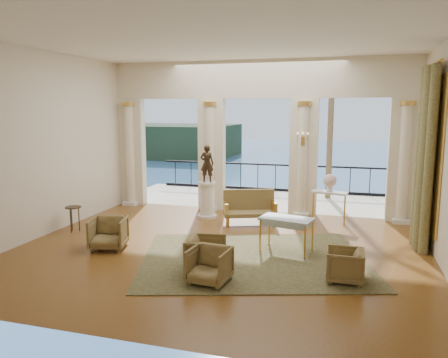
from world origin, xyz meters
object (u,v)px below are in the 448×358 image
(armchair_a, at_px, (108,232))
(pedestal, at_px, (207,200))
(armchair_b, at_px, (209,264))
(console_table, at_px, (329,197))
(armchair_d, at_px, (206,252))
(side_table, at_px, (73,210))
(game_table, at_px, (287,221))
(settee, at_px, (249,207))
(armchair_c, at_px, (345,264))
(statue, at_px, (207,164))

(armchair_a, distance_m, pedestal, 3.55)
(armchair_b, distance_m, console_table, 5.18)
(armchair_d, distance_m, console_table, 4.76)
(side_table, bearing_deg, console_table, 22.94)
(armchair_b, relative_size, pedestal, 0.69)
(armchair_d, bearing_deg, pedestal, 10.38)
(pedestal, distance_m, side_table, 3.66)
(console_table, bearing_deg, game_table, -93.66)
(game_table, distance_m, side_table, 5.43)
(armchair_b, bearing_deg, side_table, 158.53)
(console_table, bearing_deg, settee, -150.18)
(armchair_c, relative_size, statue, 0.63)
(armchair_a, height_order, console_table, console_table)
(armchair_a, distance_m, armchair_d, 2.60)
(armchair_c, distance_m, statue, 5.59)
(armchair_c, distance_m, side_table, 6.85)
(settee, bearing_deg, armchair_b, -107.56)
(settee, height_order, game_table, settee)
(pedestal, distance_m, statue, 1.07)
(pedestal, relative_size, console_table, 1.04)
(console_table, bearing_deg, armchair_a, -129.92)
(armchair_d, bearing_deg, side_table, 60.73)
(game_table, distance_m, statue, 3.70)
(armchair_b, distance_m, statue, 4.97)
(side_table, bearing_deg, game_table, -0.93)
(settee, height_order, side_table, settee)
(armchair_a, bearing_deg, console_table, 22.47)
(pedestal, bearing_deg, armchair_d, -72.02)
(armchair_d, height_order, pedestal, pedestal)
(pedestal, xyz_separation_m, console_table, (3.40, 0.27, 0.24))
(settee, xyz_separation_m, side_table, (-4.14, -1.97, 0.10))
(game_table, bearing_deg, settee, 134.61)
(settee, relative_size, side_table, 2.35)
(game_table, distance_m, console_table, 2.82)
(armchair_d, relative_size, settee, 0.48)
(armchair_b, bearing_deg, settee, 98.37)
(armchair_a, relative_size, armchair_c, 1.17)
(game_table, relative_size, console_table, 1.23)
(side_table, bearing_deg, armchair_d, -21.66)
(settee, bearing_deg, side_table, -175.08)
(armchair_a, relative_size, armchair_b, 1.09)
(armchair_b, relative_size, game_table, 0.59)
(armchair_b, relative_size, statue, 0.67)
(settee, distance_m, pedestal, 1.39)
(pedestal, bearing_deg, settee, -16.27)
(armchair_d, relative_size, console_table, 0.74)
(armchair_a, xyz_separation_m, settee, (2.56, 2.94, 0.07))
(armchair_b, distance_m, armchair_d, 0.64)
(armchair_b, bearing_deg, statue, 114.19)
(armchair_a, bearing_deg, pedestal, 54.44)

